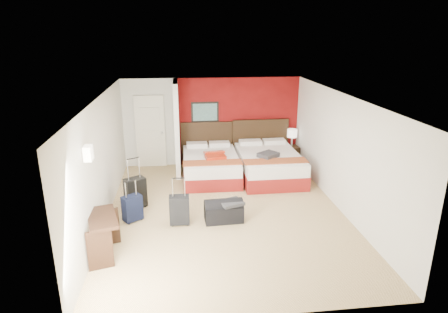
{
  "coord_description": "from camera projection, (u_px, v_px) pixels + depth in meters",
  "views": [
    {
      "loc": [
        -0.92,
        -7.53,
        3.76
      ],
      "look_at": [
        0.06,
        0.8,
        1.0
      ],
      "focal_mm": 30.95,
      "sensor_mm": 36.0,
      "label": 1
    }
  ],
  "objects": [
    {
      "name": "red_suitcase_open",
      "position": [
        215.0,
        155.0,
        10.04
      ],
      "size": [
        0.6,
        0.77,
        0.09
      ],
      "primitive_type": "cube",
      "rotation": [
        0.0,
        0.0,
        0.13
      ],
      "color": "#AA250E",
      "rests_on": "bed_left"
    },
    {
      "name": "partition_wall",
      "position": [
        177.0,
        128.0,
        10.34
      ],
      "size": [
        0.12,
        1.2,
        2.5
      ],
      "primitive_type": "cube",
      "color": "silver",
      "rests_on": "ground"
    },
    {
      "name": "suitcase_navy",
      "position": [
        132.0,
        209.0,
        7.9
      ],
      "size": [
        0.44,
        0.41,
        0.53
      ],
      "primitive_type": "cube",
      "rotation": [
        0.0,
        0.0,
        0.62
      ],
      "color": "black",
      "rests_on": "ground"
    },
    {
      "name": "suitcase_black",
      "position": [
        136.0,
        194.0,
        8.48
      ],
      "size": [
        0.52,
        0.46,
        0.66
      ],
      "primitive_type": "cube",
      "rotation": [
        0.0,
        0.0,
        0.52
      ],
      "color": "black",
      "rests_on": "ground"
    },
    {
      "name": "ground",
      "position": [
        226.0,
        212.0,
        8.38
      ],
      "size": [
        6.5,
        6.5,
        0.0
      ],
      "primitive_type": "plane",
      "color": "#D7BB84",
      "rests_on": "ground"
    },
    {
      "name": "entry_door",
      "position": [
        150.0,
        132.0,
        10.88
      ],
      "size": [
        0.82,
        0.06,
        2.05
      ],
      "primitive_type": "cube",
      "color": "silver",
      "rests_on": "ground"
    },
    {
      "name": "red_accent_panel",
      "position": [
        238.0,
        121.0,
        11.12
      ],
      "size": [
        3.5,
        0.04,
        2.5
      ],
      "primitive_type": "cube",
      "color": "maroon",
      "rests_on": "ground"
    },
    {
      "name": "duffel_bag",
      "position": [
        224.0,
        212.0,
        7.93
      ],
      "size": [
        0.8,
        0.45,
        0.39
      ],
      "primitive_type": "cube",
      "rotation": [
        0.0,
        0.0,
        0.05
      ],
      "color": "black",
      "rests_on": "ground"
    },
    {
      "name": "desk",
      "position": [
        104.0,
        236.0,
        6.64
      ],
      "size": [
        0.68,
        1.0,
        0.76
      ],
      "primitive_type": "cube",
      "rotation": [
        0.0,
        0.0,
        0.26
      ],
      "color": "black",
      "rests_on": "ground"
    },
    {
      "name": "nightstand",
      "position": [
        291.0,
        155.0,
        11.23
      ],
      "size": [
        0.42,
        0.42,
        0.55
      ],
      "primitive_type": "cube",
      "rotation": [
        0.0,
        0.0,
        0.07
      ],
      "color": "black",
      "rests_on": "ground"
    },
    {
      "name": "jacket_bundle",
      "position": [
        268.0,
        155.0,
        9.84
      ],
      "size": [
        0.6,
        0.58,
        0.11
      ],
      "primitive_type": "cube",
      "rotation": [
        0.0,
        0.0,
        0.63
      ],
      "color": "#37373C",
      "rests_on": "bed_right"
    },
    {
      "name": "suitcase_charcoal",
      "position": [
        180.0,
        211.0,
        7.75
      ],
      "size": [
        0.4,
        0.25,
        0.59
      ],
      "primitive_type": "cube",
      "rotation": [
        0.0,
        0.0,
        -0.02
      ],
      "color": "black",
      "rests_on": "ground"
    },
    {
      "name": "jacket_draped",
      "position": [
        231.0,
        203.0,
        7.83
      ],
      "size": [
        0.55,
        0.51,
        0.06
      ],
      "primitive_type": "cube",
      "rotation": [
        0.0,
        0.0,
        0.34
      ],
      "color": "#313235",
      "rests_on": "duffel_bag"
    },
    {
      "name": "table_lamp",
      "position": [
        292.0,
        138.0,
        11.07
      ],
      "size": [
        0.34,
        0.34,
        0.5
      ],
      "primitive_type": "cylinder",
      "rotation": [
        0.0,
        0.0,
        -0.22
      ],
      "color": "silver",
      "rests_on": "nightstand"
    },
    {
      "name": "bed_right",
      "position": [
        269.0,
        165.0,
        10.25
      ],
      "size": [
        1.57,
        2.23,
        0.67
      ],
      "primitive_type": "cube",
      "rotation": [
        0.0,
        0.0,
        0.0
      ],
      "color": "white",
      "rests_on": "ground"
    },
    {
      "name": "bed_left",
      "position": [
        211.0,
        166.0,
        10.23
      ],
      "size": [
        1.47,
        2.08,
        0.62
      ],
      "primitive_type": "cube",
      "rotation": [
        0.0,
        0.0,
        -0.01
      ],
      "color": "silver",
      "rests_on": "ground"
    },
    {
      "name": "room_walls",
      "position": [
        160.0,
        140.0,
        9.17
      ],
      "size": [
        5.02,
        6.52,
        2.5
      ],
      "color": "silver",
      "rests_on": "ground"
    }
  ]
}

